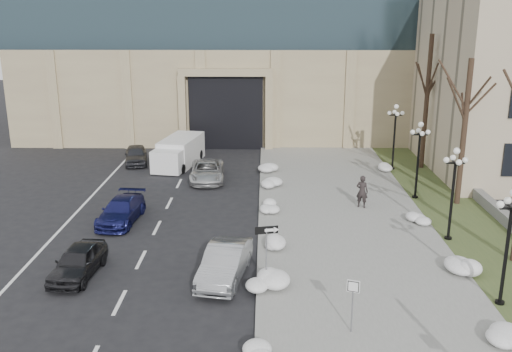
# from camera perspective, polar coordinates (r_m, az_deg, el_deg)

# --- Properties ---
(sidewalk) EXTENTS (9.00, 40.00, 0.12)m
(sidewalk) POSITION_cam_1_polar(r_m,az_deg,el_deg) (30.33, 9.09, -5.15)
(sidewalk) COLOR gray
(sidewalk) RESTS_ON ground
(curb) EXTENTS (0.30, 40.00, 0.14)m
(curb) POSITION_cam_1_polar(r_m,az_deg,el_deg) (30.02, 0.52, -5.14)
(curb) COLOR gray
(curb) RESTS_ON ground
(grass_strip) EXTENTS (4.00, 40.00, 0.10)m
(grass_strip) POSITION_cam_1_polar(r_m,az_deg,el_deg) (31.92, 20.76, -4.96)
(grass_strip) COLOR #3A4A25
(grass_strip) RESTS_ON ground
(stone_wall) EXTENTS (0.50, 30.00, 0.70)m
(stone_wall) POSITION_cam_1_polar(r_m,az_deg,el_deg) (34.29, 22.87, -3.21)
(stone_wall) COLOR slate
(stone_wall) RESTS_ON ground
(car_a) EXTENTS (1.87, 4.01, 1.33)m
(car_a) POSITION_cam_1_polar(r_m,az_deg,el_deg) (25.83, -17.39, -8.17)
(car_a) COLOR black
(car_a) RESTS_ON ground
(car_b) EXTENTS (2.30, 4.68, 1.48)m
(car_b) POSITION_cam_1_polar(r_m,az_deg,el_deg) (24.42, -3.13, -8.67)
(car_b) COLOR #94969B
(car_b) RESTS_ON ground
(car_c) EXTENTS (2.15, 4.55, 1.28)m
(car_c) POSITION_cam_1_polar(r_m,az_deg,el_deg) (31.58, -13.33, -3.39)
(car_c) COLOR #171A53
(car_c) RESTS_ON ground
(car_d) EXTENTS (2.48, 4.87, 1.32)m
(car_d) POSITION_cam_1_polar(r_m,az_deg,el_deg) (38.33, -4.91, 0.50)
(car_d) COLOR #BABABA
(car_d) RESTS_ON ground
(car_e) EXTENTS (2.39, 4.20, 1.35)m
(car_e) POSITION_cam_1_polar(r_m,az_deg,el_deg) (43.42, -11.91, 2.10)
(car_e) COLOR #333338
(car_e) RESTS_ON ground
(pedestrian) EXTENTS (0.81, 0.70, 1.89)m
(pedestrian) POSITION_cam_1_polar(r_m,az_deg,el_deg) (33.13, 10.56, -1.53)
(pedestrian) COLOR black
(pedestrian) RESTS_ON sidewalk
(box_truck) EXTENTS (3.22, 6.47, 1.96)m
(box_truck) POSITION_cam_1_polar(r_m,az_deg,el_deg) (42.39, -7.72, 2.35)
(box_truck) COLOR silver
(box_truck) RESTS_ON ground
(one_way_sign) EXTENTS (1.01, 0.33, 2.68)m
(one_way_sign) POSITION_cam_1_polar(r_m,az_deg,el_deg) (23.15, 1.46, -6.12)
(one_way_sign) COLOR slate
(one_way_sign) RESTS_ON ground
(keep_sign) EXTENTS (0.44, 0.19, 2.11)m
(keep_sign) POSITION_cam_1_polar(r_m,az_deg,el_deg) (20.39, 9.67, -11.66)
(keep_sign) COLOR slate
(keep_sign) RESTS_ON ground
(snow_clump_c) EXTENTS (1.10, 1.60, 0.36)m
(snow_clump_c) POSITION_cam_1_polar(r_m,az_deg,el_deg) (23.64, 1.00, -10.71)
(snow_clump_c) COLOR white
(snow_clump_c) RESTS_ON sidewalk
(snow_clump_d) EXTENTS (1.10, 1.60, 0.36)m
(snow_clump_d) POSITION_cam_1_polar(r_m,az_deg,el_deg) (27.53, 1.89, -6.68)
(snow_clump_d) COLOR white
(snow_clump_d) RESTS_ON sidewalk
(snow_clump_e) EXTENTS (1.10, 1.60, 0.36)m
(snow_clump_e) POSITION_cam_1_polar(r_m,az_deg,el_deg) (32.35, 1.33, -3.11)
(snow_clump_e) COLOR white
(snow_clump_e) RESTS_ON sidewalk
(snow_clump_f) EXTENTS (1.10, 1.60, 0.36)m
(snow_clump_f) POSITION_cam_1_polar(r_m,az_deg,el_deg) (36.46, 1.21, -0.86)
(snow_clump_f) COLOR white
(snow_clump_f) RESTS_ON sidewalk
(snow_clump_g) EXTENTS (1.10, 1.60, 0.36)m
(snow_clump_g) POSITION_cam_1_polar(r_m,az_deg,el_deg) (39.89, 1.29, 0.64)
(snow_clump_g) COLOR white
(snow_clump_g) RESTS_ON sidewalk
(snow_clump_h) EXTENTS (1.10, 1.60, 0.36)m
(snow_clump_h) POSITION_cam_1_polar(r_m,az_deg,el_deg) (21.67, 24.09, -14.95)
(snow_clump_h) COLOR white
(snow_clump_h) RESTS_ON sidewalk
(snow_clump_i) EXTENTS (1.10, 1.60, 0.36)m
(snow_clump_i) POSITION_cam_1_polar(r_m,az_deg,el_deg) (26.23, 20.09, -8.92)
(snow_clump_i) COLOR white
(snow_clump_i) RESTS_ON sidewalk
(snow_clump_j) EXTENTS (1.10, 1.60, 0.36)m
(snow_clump_j) POSITION_cam_1_polar(r_m,az_deg,el_deg) (31.73, 16.20, -4.17)
(snow_clump_j) COLOR white
(snow_clump_j) RESTS_ON sidewalk
(snow_clump_k) EXTENTS (1.10, 1.60, 0.36)m
(snow_clump_k) POSITION_cam_1_polar(r_m,az_deg,el_deg) (41.26, 12.57, 0.78)
(snow_clump_k) COLOR white
(snow_clump_k) RESTS_ON sidewalk
(lamppost_a) EXTENTS (1.18, 1.18, 4.76)m
(lamppost_a) POSITION_cam_1_polar(r_m,az_deg,el_deg) (23.33, 23.98, -5.12)
(lamppost_a) COLOR black
(lamppost_a) RESTS_ON ground
(lamppost_b) EXTENTS (1.18, 1.18, 4.76)m
(lamppost_b) POSITION_cam_1_polar(r_m,az_deg,el_deg) (29.09, 19.16, -0.53)
(lamppost_b) COLOR black
(lamppost_b) RESTS_ON ground
(lamppost_c) EXTENTS (1.18, 1.18, 4.76)m
(lamppost_c) POSITION_cam_1_polar(r_m,az_deg,el_deg) (35.11, 15.97, 2.53)
(lamppost_c) COLOR black
(lamppost_c) RESTS_ON ground
(lamppost_d) EXTENTS (1.18, 1.18, 4.76)m
(lamppost_d) POSITION_cam_1_polar(r_m,az_deg,el_deg) (41.27, 13.72, 4.67)
(lamppost_d) COLOR black
(lamppost_d) RESTS_ON ground
(tree_mid) EXTENTS (3.20, 3.20, 8.50)m
(tree_mid) POSITION_cam_1_polar(r_m,az_deg,el_deg) (34.35, 20.27, 6.00)
(tree_mid) COLOR black
(tree_mid) RESTS_ON ground
(tree_far) EXTENTS (3.20, 3.20, 9.50)m
(tree_far) POSITION_cam_1_polar(r_m,az_deg,el_deg) (41.81, 16.83, 8.87)
(tree_far) COLOR black
(tree_far) RESTS_ON ground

